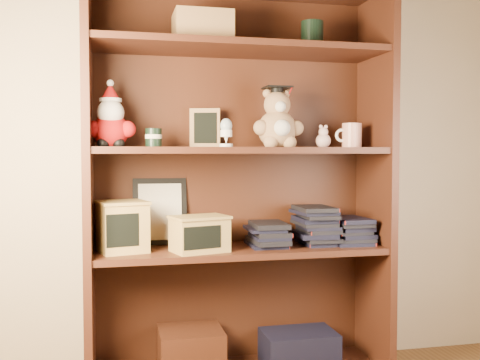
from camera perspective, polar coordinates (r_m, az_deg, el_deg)
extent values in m
cube|color=#C0AD8B|center=(2.48, 2.65, 10.22)|extent=(3.00, 0.04, 2.50)
cube|color=#411E12|center=(2.18, -15.17, -0.69)|extent=(0.03, 0.35, 1.60)
cube|color=#411E12|center=(2.43, 13.57, -0.33)|extent=(0.03, 0.35, 1.60)
cube|color=#3C1C10|center=(2.39, -0.87, -0.30)|extent=(1.20, 0.02, 1.60)
cube|color=#411E12|center=(2.27, 0.00, 13.17)|extent=(1.14, 0.33, 0.02)
cube|color=#3C1C10|center=(2.33, -5.02, -16.99)|extent=(0.25, 0.22, 0.18)
cube|color=black|center=(2.44, 6.00, -16.62)|extent=(0.30, 0.20, 0.14)
cube|color=#9E7547|center=(2.25, -3.85, 15.11)|extent=(0.22, 0.18, 0.12)
cylinder|color=black|center=(2.36, 7.34, 14.39)|extent=(0.09, 0.09, 0.11)
cube|color=#411E12|center=(2.26, 0.00, -7.16)|extent=(1.14, 0.33, 0.02)
cube|color=#411E12|center=(2.23, 0.00, 3.02)|extent=(1.14, 0.33, 0.02)
sphere|color=#A50F0F|center=(2.18, -12.99, 4.90)|extent=(0.13, 0.13, 0.13)
sphere|color=#A50F0F|center=(2.16, -14.63, 5.05)|extent=(0.06, 0.06, 0.06)
sphere|color=#A50F0F|center=(2.16, -11.36, 5.09)|extent=(0.06, 0.06, 0.06)
sphere|color=black|center=(2.14, -13.73, 3.64)|extent=(0.04, 0.04, 0.04)
sphere|color=black|center=(2.14, -12.23, 3.66)|extent=(0.04, 0.04, 0.04)
sphere|color=white|center=(2.16, -13.01, 6.69)|extent=(0.10, 0.10, 0.10)
sphere|color=#D8B293|center=(2.18, -13.02, 7.24)|extent=(0.07, 0.07, 0.07)
cone|color=#A50F0F|center=(2.19, -13.03, 8.69)|extent=(0.08, 0.08, 0.07)
sphere|color=white|center=(2.19, -13.04, 9.56)|extent=(0.03, 0.03, 0.03)
cylinder|color=white|center=(2.18, -13.02, 7.91)|extent=(0.08, 0.08, 0.01)
cylinder|color=black|center=(2.18, -8.77, 4.26)|extent=(0.06, 0.06, 0.07)
cylinder|color=beige|center=(2.18, -8.77, 4.37)|extent=(0.06, 0.06, 0.02)
cube|color=#9E7547|center=(2.32, -3.58, 5.29)|extent=(0.12, 0.05, 0.16)
cube|color=black|center=(2.31, -3.54, 5.30)|extent=(0.09, 0.03, 0.13)
cube|color=#9E7547|center=(2.35, -3.68, 3.63)|extent=(0.07, 0.07, 0.01)
cylinder|color=white|center=(2.14, -1.41, 3.53)|extent=(0.05, 0.05, 0.01)
cone|color=white|center=(2.14, -1.41, 4.14)|extent=(0.02, 0.02, 0.04)
cylinder|color=white|center=(2.14, -1.41, 4.75)|extent=(0.05, 0.05, 0.03)
ellipsoid|color=#A1B6C4|center=(2.14, -1.42, 5.53)|extent=(0.05, 0.05, 0.06)
sphere|color=#A57E57|center=(2.27, 3.78, 5.14)|extent=(0.16, 0.16, 0.16)
sphere|color=white|center=(2.21, 4.28, 5.30)|extent=(0.07, 0.07, 0.07)
sphere|color=#A57E57|center=(2.23, 2.16, 5.33)|extent=(0.06, 0.06, 0.06)
sphere|color=#A57E57|center=(2.27, 5.70, 5.27)|extent=(0.06, 0.06, 0.06)
sphere|color=#A57E57|center=(2.22, 3.14, 3.85)|extent=(0.06, 0.06, 0.06)
sphere|color=#A57E57|center=(2.24, 5.06, 3.84)|extent=(0.06, 0.06, 0.06)
sphere|color=#A57E57|center=(2.28, 3.79, 7.66)|extent=(0.11, 0.11, 0.11)
sphere|color=white|center=(2.23, 4.12, 7.47)|extent=(0.04, 0.04, 0.04)
sphere|color=#A57E57|center=(2.28, 2.77, 8.77)|extent=(0.04, 0.04, 0.04)
sphere|color=#A57E57|center=(2.30, 4.65, 8.71)|extent=(0.04, 0.04, 0.04)
cylinder|color=black|center=(2.28, 3.80, 9.04)|extent=(0.05, 0.05, 0.02)
cube|color=black|center=(2.28, 3.80, 9.35)|extent=(0.11, 0.11, 0.01)
cylinder|color=#A50F0F|center=(2.28, 5.18, 9.06)|extent=(0.00, 0.05, 0.03)
sphere|color=beige|center=(2.33, 8.46, 3.95)|extent=(0.06, 0.06, 0.06)
sphere|color=beige|center=(2.34, 8.46, 4.84)|extent=(0.04, 0.04, 0.04)
sphere|color=beige|center=(2.33, 8.21, 5.39)|extent=(0.02, 0.02, 0.02)
sphere|color=beige|center=(2.34, 8.72, 5.37)|extent=(0.02, 0.02, 0.02)
cylinder|color=silver|center=(2.38, 11.29, 4.46)|extent=(0.08, 0.08, 0.10)
torus|color=white|center=(2.36, 10.28, 4.48)|extent=(0.06, 0.01, 0.06)
cube|color=black|center=(2.33, -8.13, -3.18)|extent=(0.22, 0.05, 0.27)
cube|color=beige|center=(2.32, -8.11, -3.21)|extent=(0.18, 0.04, 0.23)
cube|color=tan|center=(2.19, -11.87, -4.74)|extent=(0.20, 0.20, 0.19)
cube|color=black|center=(2.11, -11.83, -5.04)|extent=(0.12, 0.03, 0.12)
cube|color=tan|center=(2.18, -11.89, -2.25)|extent=(0.22, 0.22, 0.01)
cube|color=tan|center=(2.16, -4.13, -5.58)|extent=(0.23, 0.19, 0.13)
cube|color=black|center=(2.09, -3.83, -5.86)|extent=(0.15, 0.04, 0.08)
cube|color=tan|center=(2.15, -4.14, -3.78)|extent=(0.24, 0.20, 0.01)
cube|color=black|center=(2.29, 2.81, -6.54)|extent=(0.14, 0.20, 0.02)
cube|color=black|center=(2.29, 2.81, -6.14)|extent=(0.14, 0.20, 0.02)
cube|color=black|center=(2.28, 2.81, -5.75)|extent=(0.14, 0.20, 0.02)
cube|color=black|center=(2.28, 2.81, -5.35)|extent=(0.14, 0.20, 0.02)
cube|color=black|center=(2.28, 2.81, -4.95)|extent=(0.14, 0.20, 0.02)
cube|color=black|center=(2.28, 2.81, -4.55)|extent=(0.14, 0.20, 0.02)
cube|color=black|center=(2.35, 7.77, -6.30)|extent=(0.14, 0.20, 0.02)
cube|color=black|center=(2.35, 7.77, -5.92)|extent=(0.14, 0.20, 0.02)
cube|color=black|center=(2.35, 7.77, -5.53)|extent=(0.14, 0.20, 0.02)
cube|color=black|center=(2.35, 7.78, -5.15)|extent=(0.14, 0.20, 0.02)
cube|color=black|center=(2.34, 7.78, -4.76)|extent=(0.14, 0.20, 0.02)
cube|color=black|center=(2.34, 7.78, -4.37)|extent=(0.14, 0.20, 0.02)
cube|color=black|center=(2.34, 7.78, -3.98)|extent=(0.14, 0.20, 0.02)
cube|color=black|center=(2.34, 7.79, -3.59)|extent=(0.14, 0.20, 0.02)
cube|color=black|center=(2.34, 7.79, -3.20)|extent=(0.14, 0.20, 0.02)
cube|color=black|center=(2.33, 7.79, -2.81)|extent=(0.14, 0.20, 0.02)
cube|color=black|center=(2.41, 11.07, -6.12)|extent=(0.14, 0.20, 0.02)
cube|color=black|center=(2.41, 11.07, -5.75)|extent=(0.14, 0.20, 0.02)
cube|color=black|center=(2.40, 11.07, -5.37)|extent=(0.14, 0.20, 0.02)
cube|color=black|center=(2.40, 11.08, -4.99)|extent=(0.14, 0.20, 0.02)
cube|color=black|center=(2.40, 11.08, -4.61)|extent=(0.14, 0.20, 0.02)
cube|color=black|center=(2.40, 11.08, -4.23)|extent=(0.14, 0.20, 0.02)
cube|color=black|center=(2.39, 11.09, -3.85)|extent=(0.14, 0.20, 0.02)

